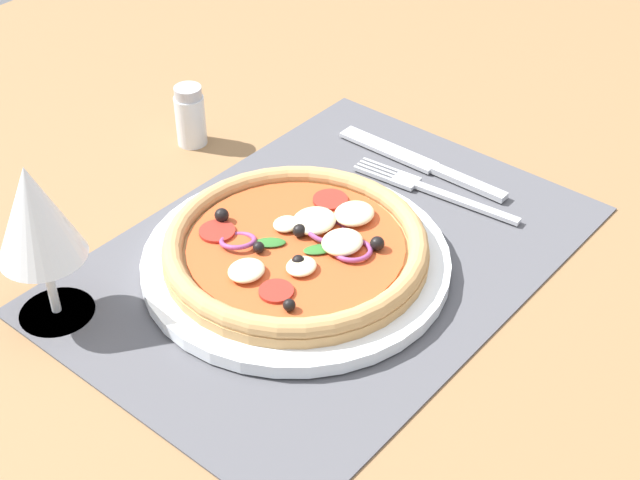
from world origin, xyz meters
TOP-DOWN VIEW (x-y plane):
  - ground_plane at (0.00, 0.00)cm, footprint 190.00×140.00cm
  - placemat at (0.00, 0.00)cm, footprint 47.80×34.02cm
  - plate at (-3.06, 0.99)cm, footprint 27.49×27.49cm
  - pizza at (-2.98, 0.95)cm, footprint 23.54×23.54cm
  - fork at (14.29, -1.11)cm, footprint 3.27×18.06cm
  - knife at (17.68, 2.13)cm, footprint 2.04×20.01cm
  - wine_glass at (-20.36, 12.82)cm, footprint 7.20×7.20cm
  - pepper_shaker at (6.07, 23.73)cm, footprint 3.20×3.20cm

SIDE VIEW (x-z plane):
  - ground_plane at x=0.00cm, z-range -2.40..0.00cm
  - placemat at x=0.00cm, z-range 0.00..0.40cm
  - fork at x=14.29cm, z-range 0.40..0.84cm
  - knife at x=17.68cm, z-range 0.35..0.96cm
  - plate at x=-3.06cm, z-range 0.40..1.67cm
  - pizza at x=-2.98cm, z-range 1.46..4.07cm
  - pepper_shaker at x=6.07cm, z-range -0.10..6.60cm
  - wine_glass at x=-20.36cm, z-range 2.91..17.81cm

